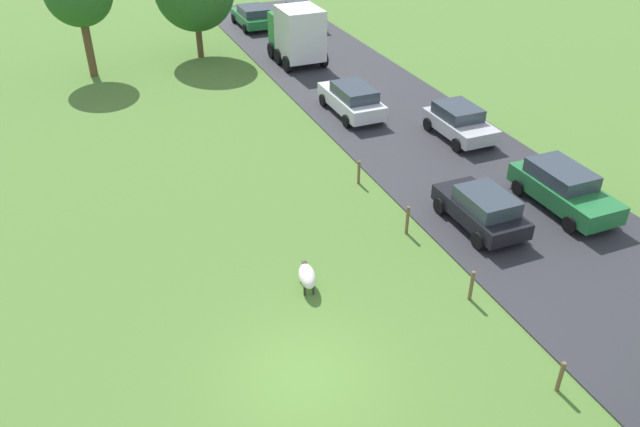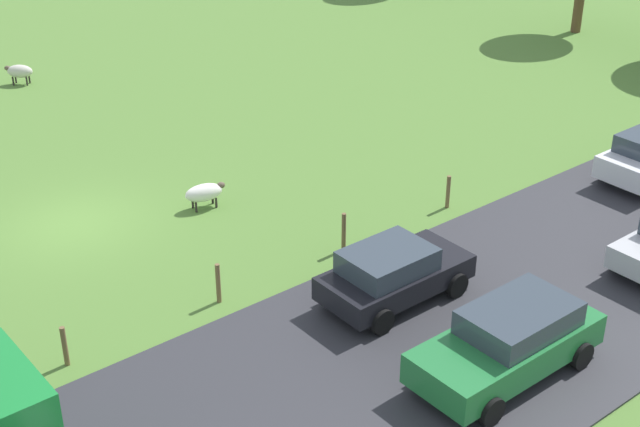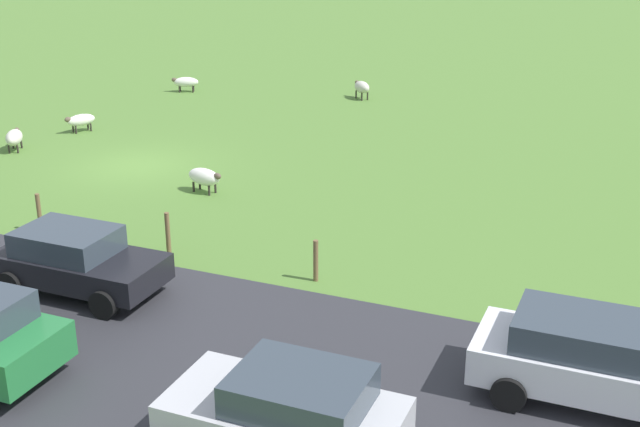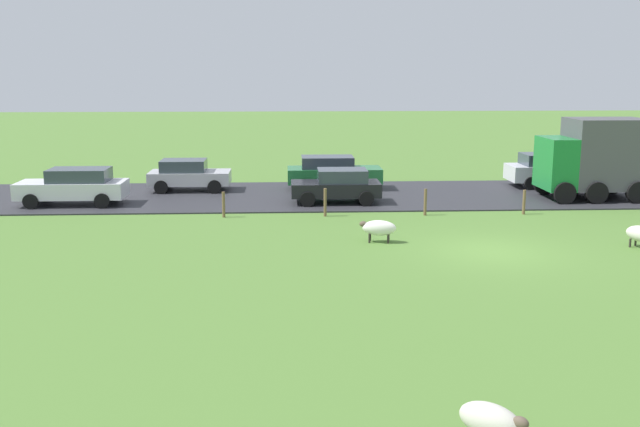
{
  "view_description": "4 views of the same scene",
  "coord_description": "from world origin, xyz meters",
  "px_view_note": "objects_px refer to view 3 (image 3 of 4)",
  "views": [
    {
      "loc": [
        -4.27,
        -11.39,
        12.87
      ],
      "look_at": [
        3.2,
        6.52,
        0.7
      ],
      "focal_mm": 35.17,
      "sensor_mm": 36.0,
      "label": 1
    },
    {
      "loc": [
        22.41,
        -9.01,
        12.54
      ],
      "look_at": [
        4.29,
        5.66,
        0.23
      ],
      "focal_mm": 50.97,
      "sensor_mm": 36.0,
      "label": 2
    },
    {
      "loc": [
        22.7,
        16.21,
        8.55
      ],
      "look_at": [
        2.73,
        7.87,
        0.37
      ],
      "focal_mm": 47.05,
      "sensor_mm": 36.0,
      "label": 3
    },
    {
      "loc": [
        -22.5,
        6.73,
        5.84
      ],
      "look_at": [
        1.83,
        5.49,
        0.96
      ],
      "focal_mm": 40.56,
      "sensor_mm": 36.0,
      "label": 4
    }
  ],
  "objects_px": {
    "sheep_1": "(14,137)",
    "sheep_0": "(362,87)",
    "car_4": "(288,411)",
    "car_3": "(600,360)",
    "sheep_4": "(204,177)",
    "sheep_3": "(81,120)",
    "sheep_2": "(186,82)",
    "car_1": "(76,260)"
  },
  "relations": [
    {
      "from": "sheep_1",
      "to": "sheep_0",
      "type": "bearing_deg",
      "value": 145.34
    },
    {
      "from": "car_4",
      "to": "car_3",
      "type": "bearing_deg",
      "value": 128.35
    },
    {
      "from": "sheep_1",
      "to": "sheep_4",
      "type": "xyz_separation_m",
      "value": [
        1.35,
        8.59,
        0.01
      ]
    },
    {
      "from": "sheep_3",
      "to": "car_4",
      "type": "distance_m",
      "value": 22.0
    },
    {
      "from": "sheep_2",
      "to": "car_4",
      "type": "relative_size",
      "value": 0.33
    },
    {
      "from": "sheep_3",
      "to": "car_3",
      "type": "height_order",
      "value": "car_3"
    },
    {
      "from": "sheep_1",
      "to": "sheep_2",
      "type": "distance_m",
      "value": 10.79
    },
    {
      "from": "sheep_4",
      "to": "car_1",
      "type": "relative_size",
      "value": 0.34
    },
    {
      "from": "car_1",
      "to": "sheep_3",
      "type": "bearing_deg",
      "value": -142.58
    },
    {
      "from": "sheep_3",
      "to": "sheep_4",
      "type": "height_order",
      "value": "sheep_4"
    },
    {
      "from": "sheep_0",
      "to": "car_4",
      "type": "bearing_deg",
      "value": 17.38
    },
    {
      "from": "sheep_2",
      "to": "sheep_3",
      "type": "bearing_deg",
      "value": -0.1
    },
    {
      "from": "sheep_4",
      "to": "car_3",
      "type": "height_order",
      "value": "car_3"
    },
    {
      "from": "sheep_2",
      "to": "sheep_3",
      "type": "height_order",
      "value": "sheep_2"
    },
    {
      "from": "sheep_1",
      "to": "sheep_3",
      "type": "xyz_separation_m",
      "value": [
        -3.03,
        0.57,
        -0.02
      ]
    },
    {
      "from": "sheep_0",
      "to": "sheep_3",
      "type": "bearing_deg",
      "value": -40.4
    },
    {
      "from": "sheep_2",
      "to": "sheep_4",
      "type": "xyz_separation_m",
      "value": [
        12.12,
        8.01,
        0.04
      ]
    },
    {
      "from": "car_1",
      "to": "car_4",
      "type": "xyz_separation_m",
      "value": [
        3.61,
        6.97,
        0.01
      ]
    },
    {
      "from": "car_3",
      "to": "sheep_3",
      "type": "bearing_deg",
      "value": -119.97
    },
    {
      "from": "sheep_0",
      "to": "sheep_2",
      "type": "relative_size",
      "value": 0.88
    },
    {
      "from": "sheep_2",
      "to": "car_4",
      "type": "height_order",
      "value": "car_4"
    },
    {
      "from": "car_3",
      "to": "car_1",
      "type": "bearing_deg",
      "value": -90.44
    },
    {
      "from": "sheep_0",
      "to": "sheep_2",
      "type": "distance_m",
      "value": 8.29
    },
    {
      "from": "sheep_0",
      "to": "sheep_3",
      "type": "height_order",
      "value": "sheep_0"
    },
    {
      "from": "car_3",
      "to": "sheep_0",
      "type": "bearing_deg",
      "value": -150.13
    },
    {
      "from": "sheep_3",
      "to": "car_3",
      "type": "bearing_deg",
      "value": 60.03
    },
    {
      "from": "sheep_4",
      "to": "car_1",
      "type": "distance_m",
      "value": 7.31
    },
    {
      "from": "sheep_0",
      "to": "car_4",
      "type": "height_order",
      "value": "car_4"
    },
    {
      "from": "car_1",
      "to": "car_4",
      "type": "relative_size",
      "value": 1.01
    },
    {
      "from": "sheep_4",
      "to": "car_3",
      "type": "relative_size",
      "value": 0.29
    },
    {
      "from": "sheep_4",
      "to": "car_4",
      "type": "height_order",
      "value": "car_4"
    },
    {
      "from": "sheep_1",
      "to": "car_3",
      "type": "bearing_deg",
      "value": 67.41
    },
    {
      "from": "sheep_0",
      "to": "sheep_4",
      "type": "relative_size",
      "value": 0.85
    },
    {
      "from": "sheep_1",
      "to": "car_3",
      "type": "xyz_separation_m",
      "value": [
        8.69,
        20.89,
        0.39
      ]
    },
    {
      "from": "sheep_1",
      "to": "sheep_3",
      "type": "distance_m",
      "value": 3.08
    },
    {
      "from": "sheep_1",
      "to": "car_3",
      "type": "distance_m",
      "value": 22.63
    },
    {
      "from": "sheep_0",
      "to": "sheep_1",
      "type": "height_order",
      "value": "sheep_0"
    },
    {
      "from": "sheep_1",
      "to": "car_1",
      "type": "bearing_deg",
      "value": 47.75
    },
    {
      "from": "sheep_0",
      "to": "car_1",
      "type": "bearing_deg",
      "value": 2.13
    },
    {
      "from": "sheep_2",
      "to": "car_3",
      "type": "height_order",
      "value": "car_3"
    },
    {
      "from": "car_1",
      "to": "car_4",
      "type": "height_order",
      "value": "car_4"
    },
    {
      "from": "car_4",
      "to": "sheep_0",
      "type": "bearing_deg",
      "value": -162.62
    }
  ]
}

